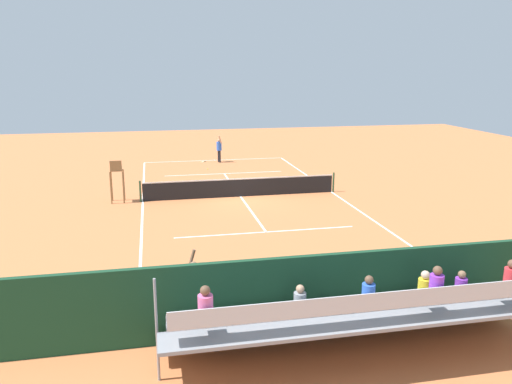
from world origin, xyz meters
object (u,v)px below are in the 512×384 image
object	(u,v)px
umpire_chair	(117,176)
bleacher_stand	(360,316)
tennis_net	(241,187)
courtside_bench	(440,284)
line_judge	(194,285)
tennis_player	(219,148)
tennis_racket	(203,162)
tennis_ball_near	(208,169)
equipment_bag	(392,303)

from	to	relation	value
umpire_chair	bleacher_stand	bearing A→B (deg)	112.21
umpire_chair	tennis_net	bearing A→B (deg)	179.02
tennis_net	courtside_bench	xyz separation A→B (m)	(-3.45, 13.27, 0.06)
tennis_net	line_judge	world-z (taller)	line_judge
tennis_player	umpire_chair	bearing A→B (deg)	57.28
bleacher_stand	tennis_racket	bearing A→B (deg)	-87.69
courtside_bench	bleacher_stand	bearing A→B (deg)	32.08
tennis_ball_near	line_judge	xyz separation A→B (m)	(2.64, 20.62, 0.98)
tennis_racket	tennis_ball_near	bearing A→B (deg)	91.17
tennis_net	line_judge	xyz separation A→B (m)	(3.51, 12.99, 0.51)
umpire_chair	courtside_bench	world-z (taller)	umpire_chair
line_judge	equipment_bag	bearing A→B (deg)	175.69
equipment_bag	line_judge	bearing A→B (deg)	-4.31
tennis_net	bleacher_stand	distance (m)	15.37
equipment_bag	tennis_net	bearing A→B (deg)	-81.81
bleacher_stand	umpire_chair	bearing A→B (deg)	-67.79
tennis_player	tennis_racket	world-z (taller)	tennis_player
tennis_racket	tennis_net	bearing A→B (deg)	95.10
umpire_chair	tennis_player	distance (m)	11.91
courtside_bench	tennis_net	bearing A→B (deg)	-75.43
bleacher_stand	line_judge	bearing A→B (deg)	-33.20
bleacher_stand	tennis_ball_near	size ratio (longest dim) A/B	137.27
umpire_chair	tennis_player	world-z (taller)	umpire_chair
tennis_racket	line_judge	distance (m)	23.53
tennis_net	tennis_racket	xyz separation A→B (m)	(0.93, -10.38, -0.49)
tennis_player	line_judge	world-z (taller)	same
equipment_bag	tennis_ball_near	distance (m)	21.22
line_judge	tennis_player	bearing A→B (deg)	-99.21
umpire_chair	tennis_racket	world-z (taller)	umpire_chair
tennis_player	tennis_ball_near	bearing A→B (deg)	66.06
tennis_net	line_judge	distance (m)	13.47
equipment_bag	tennis_racket	world-z (taller)	equipment_bag
courtside_bench	tennis_racket	size ratio (longest dim) A/B	3.47
bleacher_stand	tennis_racket	size ratio (longest dim) A/B	17.47
courtside_bench	tennis_racket	xyz separation A→B (m)	(4.38, -23.65, -0.54)
tennis_net	bleacher_stand	size ratio (longest dim) A/B	1.14
bleacher_stand	tennis_racket	xyz separation A→B (m)	(1.04, -25.74, -0.94)
equipment_bag	courtside_bench	bearing A→B (deg)	-175.17
bleacher_stand	umpire_chair	world-z (taller)	bleacher_stand
courtside_bench	tennis_ball_near	world-z (taller)	courtside_bench
tennis_net	bleacher_stand	xyz separation A→B (m)	(-0.11, 15.36, 0.45)
courtside_bench	tennis_racket	bearing A→B (deg)	-79.52
equipment_bag	tennis_player	distance (m)	23.60
equipment_bag	tennis_racket	size ratio (longest dim) A/B	1.74
tennis_player	bleacher_stand	bearing A→B (deg)	89.72
tennis_net	tennis_racket	world-z (taller)	tennis_net
equipment_bag	line_judge	world-z (taller)	line_judge
umpire_chair	courtside_bench	bearing A→B (deg)	125.80
line_judge	tennis_ball_near	bearing A→B (deg)	-97.30
tennis_net	equipment_bag	distance (m)	13.54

